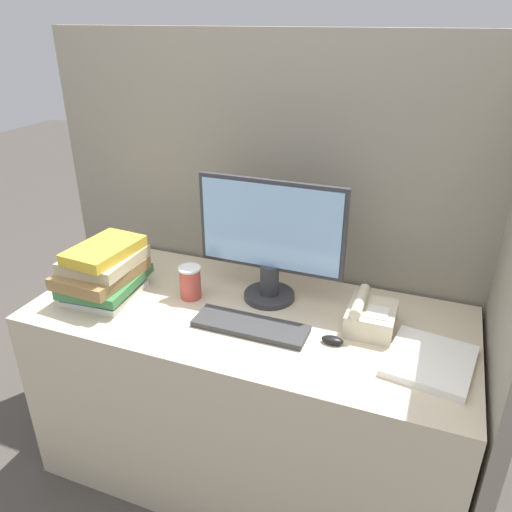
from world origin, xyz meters
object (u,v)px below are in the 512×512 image
(book_stack, at_px, (104,271))
(desk_telephone, at_px, (370,317))
(monitor, at_px, (270,241))
(coffee_cup, at_px, (190,282))
(mouse, at_px, (332,340))
(keyboard, at_px, (250,326))

(book_stack, bearing_deg, desk_telephone, 7.78)
(book_stack, height_order, desk_telephone, book_stack)
(monitor, height_order, coffee_cup, monitor)
(monitor, bearing_deg, coffee_cup, -159.46)
(mouse, height_order, desk_telephone, desk_telephone)
(desk_telephone, bearing_deg, keyboard, -158.27)
(mouse, height_order, coffee_cup, coffee_cup)
(desk_telephone, bearing_deg, monitor, 169.77)
(keyboard, relative_size, mouse, 5.45)
(mouse, distance_m, book_stack, 0.85)
(coffee_cup, relative_size, book_stack, 0.38)
(keyboard, xyz_separation_m, desk_telephone, (0.36, 0.14, 0.03))
(keyboard, bearing_deg, monitor, 92.69)
(mouse, xyz_separation_m, desk_telephone, (0.09, 0.13, 0.03))
(monitor, xyz_separation_m, coffee_cup, (-0.27, -0.10, -0.16))
(coffee_cup, bearing_deg, mouse, -9.81)
(keyboard, distance_m, book_stack, 0.58)
(keyboard, height_order, book_stack, book_stack)
(keyboard, distance_m, mouse, 0.27)
(coffee_cup, bearing_deg, desk_telephone, 2.97)
(mouse, relative_size, book_stack, 0.22)
(mouse, relative_size, desk_telephone, 0.39)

